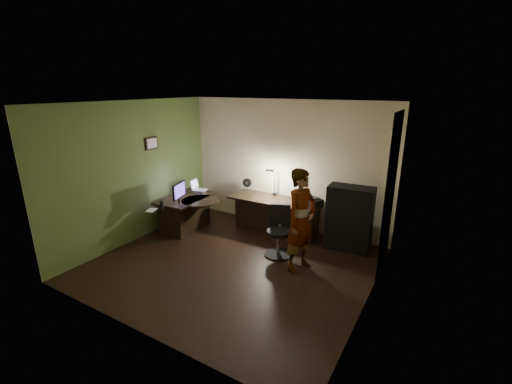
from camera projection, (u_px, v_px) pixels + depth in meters
The scene contains 27 objects.
floor at pixel (233, 264), 5.91m from camera, with size 4.50×4.00×0.01m, color black.
ceiling at pixel (229, 103), 5.11m from camera, with size 4.50×4.00×0.01m, color silver.
wall_back at pixel (285, 165), 7.16m from camera, with size 4.50×0.01×2.70m, color #C6BB93.
wall_front at pixel (130, 234), 3.86m from camera, with size 4.50×0.01×2.70m, color #C6BB93.
wall_left at pixel (135, 172), 6.60m from camera, with size 0.01×4.00×2.70m, color #C6BB93.
wall_right at pixel (375, 215), 4.42m from camera, with size 0.01×4.00×2.70m, color #C6BB93.
green_wall_overlay at pixel (135, 172), 6.60m from camera, with size 0.00×4.00×2.70m, color #495E2A.
arched_doorway at pixel (390, 195), 5.38m from camera, with size 0.01×0.90×2.60m, color black.
french_door at pixel (360, 253), 4.06m from camera, with size 0.02×0.92×2.10m, color white.
framed_picture at pixel (151, 143), 6.81m from camera, with size 0.04×0.30×0.25m, color black.
desk_left at pixel (187, 213), 7.27m from camera, with size 0.76×1.24×0.71m, color black.
desk_right at pixel (275, 216), 7.10m from camera, with size 1.93×0.67×0.72m, color black.
cabinet at pixel (349, 218), 6.30m from camera, with size 0.81×0.41×1.22m, color black.
laptop_stand at pixel (200, 192), 7.44m from camera, with size 0.21×0.18×0.09m, color silver.
laptop at pixel (200, 185), 7.39m from camera, with size 0.31×0.29×0.21m, color silver.
monitor at pixel (179, 196), 6.78m from camera, with size 0.10×0.48×0.32m, color black.
mouse at pixel (177, 199), 7.04m from camera, with size 0.07×0.10×0.04m, color silver.
phone at pixel (176, 202), 6.92m from camera, with size 0.06×0.12×0.01m, color black.
pen at pixel (204, 201), 6.94m from camera, with size 0.01×0.14×0.01m, color black.
speaker at pixel (162, 205), 6.47m from camera, with size 0.07×0.07×0.18m, color black.
notepad at pixel (152, 210), 6.45m from camera, with size 0.15×0.21×0.01m, color silver.
desk_fan at pixel (247, 185), 7.51m from camera, with size 0.20×0.11×0.30m, color black.
headphones at pixel (297, 202), 6.77m from camera, with size 0.18×0.07×0.08m, color #175F93.
printer at pixel (311, 202), 6.62m from camera, with size 0.40×0.31×0.18m, color black.
desk_lamp at pixel (275, 181), 7.18m from camera, with size 0.16×0.30×0.65m, color black.
office_chair at pixel (279, 232), 6.09m from camera, with size 0.51×0.51×0.91m, color black.
person at pixel (301, 221), 5.53m from camera, with size 0.62×0.41×1.72m, color #D8A88C.
Camera 1 is at (3.03, -4.33, 2.95)m, focal length 24.00 mm.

